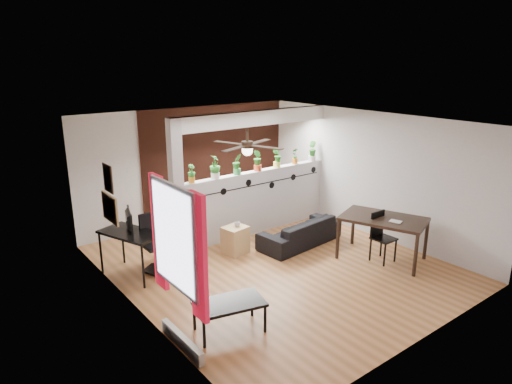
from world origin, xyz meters
The scene contains 28 objects.
room_shell centered at (0.00, 0.00, 1.30)m, with size 6.30×7.10×2.90m.
partition_wall centered at (0.80, 1.50, 0.68)m, with size 3.60×0.18×1.35m, color #BCBCC1.
ceiling_header centered at (0.80, 1.50, 2.45)m, with size 3.60×0.18×0.30m, color silver.
pier_column centered at (-1.11, 1.50, 1.30)m, with size 0.22×0.20×2.60m, color #BCBCC1.
brick_panel centered at (0.80, 2.97, 1.30)m, with size 3.90×0.05×2.60m, color #98412C.
vine_decal centered at (0.80, 1.40, 1.08)m, with size 3.31×0.01×0.30m.
window_assembly centered at (-2.56, -1.20, 1.51)m, with size 0.09×1.30×1.55m.
baseboard_heater centered at (-2.54, -1.20, 0.09)m, with size 0.08×1.00×0.18m, color beige.
corkboard centered at (-2.58, 0.95, 1.35)m, with size 0.03×0.60×0.45m, color #947047.
framed_art centered at (-2.58, 0.90, 1.85)m, with size 0.03×0.34×0.44m.
ceiling_fan centered at (-0.80, -0.30, 2.31)m, with size 1.19×1.19×0.43m.
potted_plant_0 centered at (-0.78, 1.50, 1.54)m, with size 0.21×0.19×0.36m.
potted_plant_1 centered at (-0.25, 1.50, 1.59)m, with size 0.27×0.29×0.46m.
potted_plant_2 centered at (0.27, 1.50, 1.58)m, with size 0.25×0.21×0.43m.
potted_plant_3 centered at (0.80, 1.50, 1.59)m, with size 0.24×0.27×0.45m.
potted_plant_4 centered at (1.33, 1.50, 1.58)m, with size 0.26×0.28×0.43m.
potted_plant_5 centered at (1.85, 1.50, 1.54)m, with size 0.20×0.18×0.36m.
potted_plant_6 centered at (2.38, 1.50, 1.59)m, with size 0.25×0.28×0.46m.
sofa centered at (1.03, 0.41, 0.25)m, with size 1.73×0.68×0.51m, color black.
cube_shelf centered at (-0.26, 0.84, 0.27)m, with size 0.44×0.39×0.53m, color tan.
cup centered at (-0.21, 0.84, 0.58)m, with size 0.12×0.12×0.09m, color gray.
computer_desk centered at (-2.19, 1.16, 0.72)m, with size 0.92×1.23×0.79m.
monitor centered at (-2.19, 1.31, 0.89)m, with size 0.06×0.34×0.19m, color black.
office_chair centered at (-1.80, 1.08, 0.45)m, with size 0.53×0.53×1.02m.
dining_table centered at (1.75, -1.04, 0.73)m, with size 1.38×1.72×0.81m.
book centered at (1.65, -1.34, 0.82)m, with size 0.15×0.20×0.02m, color gray.
folding_chair centered at (1.68, -1.05, 0.55)m, with size 0.38×0.38×0.93m.
coffee_table centered at (-1.83, -1.26, 0.40)m, with size 1.05×0.74×0.44m.
Camera 1 is at (-4.91, -5.85, 3.63)m, focal length 32.00 mm.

